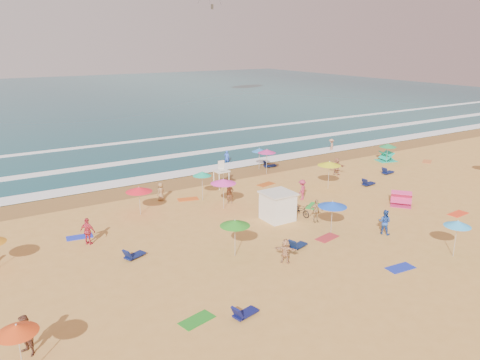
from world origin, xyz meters
TOP-DOWN VIEW (x-y plane):
  - ground at (0.00, 0.00)m, footprint 220.00×220.00m
  - ocean at (0.00, 84.00)m, footprint 220.00×140.00m
  - wet_sand at (0.00, 12.50)m, footprint 220.00×220.00m
  - surf_foam at (0.00, 21.32)m, footprint 200.00×18.70m
  - cabana at (2.56, 0.15)m, footprint 2.00×2.00m
  - cabana_roof at (2.56, 0.15)m, footprint 2.20×2.20m
  - bicycle at (4.46, -0.15)m, footprint 0.88×1.85m
  - lifeguard_stand at (2.91, 9.14)m, footprint 1.20×1.20m
  - beach_umbrellas at (-0.59, 0.43)m, footprint 54.66×29.61m
  - loungers at (2.76, -1.48)m, footprint 45.52×22.57m
  - towels at (2.94, -1.40)m, footprint 41.50×20.70m
  - popup_tents at (18.06, 2.80)m, footprint 12.51×12.70m
  - beachgoers at (0.91, 2.89)m, footprint 43.25×24.17m

SIDE VIEW (x-z plane):
  - ground at x=0.00m, z-range 0.00..0.00m
  - ocean at x=0.00m, z-range -0.09..0.09m
  - wet_sand at x=0.00m, z-range 0.01..0.01m
  - towels at x=2.94m, z-range 0.00..0.03m
  - surf_foam at x=0.00m, z-range 0.08..0.12m
  - loungers at x=2.76m, z-range 0.00..0.34m
  - bicycle at x=4.46m, z-range 0.00..0.93m
  - popup_tents at x=18.06m, z-range 0.00..1.20m
  - beachgoers at x=0.91m, z-range -0.24..1.85m
  - cabana at x=2.56m, z-range 0.00..2.00m
  - lifeguard_stand at x=2.91m, z-range 0.00..2.10m
  - cabana_roof at x=2.56m, z-range 2.00..2.12m
  - beach_umbrellas at x=-0.59m, z-range 1.75..2.55m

